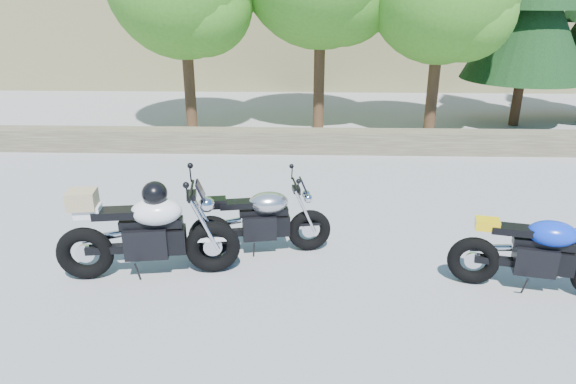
% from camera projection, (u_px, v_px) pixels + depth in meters
% --- Properties ---
extents(ground, '(90.00, 90.00, 0.00)m').
position_uv_depth(ground, '(270.00, 273.00, 6.70)').
color(ground, gray).
rests_on(ground, ground).
extents(stone_wall, '(22.00, 0.55, 0.50)m').
position_uv_depth(stone_wall, '(285.00, 141.00, 11.73)').
color(stone_wall, brown).
rests_on(stone_wall, ground).
extents(silver_bike, '(1.98, 0.64, 1.00)m').
position_uv_depth(silver_bike, '(261.00, 221.00, 7.05)').
color(silver_bike, black).
rests_on(silver_bike, ground).
extents(white_bike, '(2.31, 0.73, 1.28)m').
position_uv_depth(white_bike, '(147.00, 231.00, 6.44)').
color(white_bike, black).
rests_on(white_bike, ground).
extents(blue_bike, '(2.03, 0.73, 1.03)m').
position_uv_depth(blue_bike, '(539.00, 254.00, 6.14)').
color(blue_bike, black).
rests_on(blue_bike, ground).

